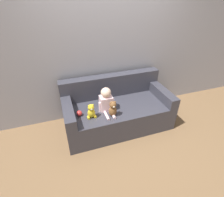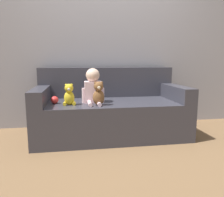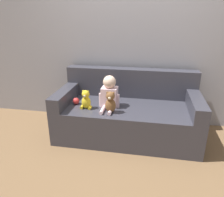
{
  "view_description": "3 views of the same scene",
  "coord_description": "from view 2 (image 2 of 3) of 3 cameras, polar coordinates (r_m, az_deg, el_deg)",
  "views": [
    {
      "loc": [
        -0.89,
        -2.32,
        2.15
      ],
      "look_at": [
        -0.1,
        -0.0,
        0.59
      ],
      "focal_mm": 28.0,
      "sensor_mm": 36.0,
      "label": 1
    },
    {
      "loc": [
        -0.41,
        -2.65,
        0.92
      ],
      "look_at": [
        -0.0,
        -0.12,
        0.49
      ],
      "focal_mm": 35.0,
      "sensor_mm": 36.0,
      "label": 2
    },
    {
      "loc": [
        0.28,
        -2.63,
        1.56
      ],
      "look_at": [
        -0.19,
        -0.11,
        0.56
      ],
      "focal_mm": 35.0,
      "sensor_mm": 36.0,
      "label": 3
    }
  ],
  "objects": [
    {
      "name": "couch",
      "position": [
        2.81,
        -0.49,
        -3.26
      ],
      "size": [
        1.83,
        0.89,
        0.85
      ],
      "color": "#383842",
      "rests_on": "ground_plane"
    },
    {
      "name": "teddy_bear_brown",
      "position": [
        2.43,
        -3.53,
        1.31
      ],
      "size": [
        0.13,
        0.12,
        0.27
      ],
      "color": "brown",
      "rests_on": "couch"
    },
    {
      "name": "ground_plane",
      "position": [
        2.84,
        -0.31,
        -9.44
      ],
      "size": [
        12.0,
        12.0,
        0.0
      ],
      "primitive_type": "plane",
      "color": "brown"
    },
    {
      "name": "toy_ball",
      "position": [
        2.62,
        -14.75,
        -0.37
      ],
      "size": [
        0.09,
        0.09,
        0.09
      ],
      "color": "red",
      "rests_on": "couch"
    },
    {
      "name": "person_baby",
      "position": [
        2.6,
        -4.99,
        2.86
      ],
      "size": [
        0.27,
        0.37,
        0.41
      ],
      "color": "silver",
      "rests_on": "couch"
    },
    {
      "name": "wall_back",
      "position": [
        3.23,
        -1.85,
        16.21
      ],
      "size": [
        8.0,
        0.05,
        2.6
      ],
      "color": "#93939E",
      "rests_on": "ground_plane"
    },
    {
      "name": "plush_toy_side",
      "position": [
        2.49,
        -11.13,
        0.88
      ],
      "size": [
        0.14,
        0.11,
        0.24
      ],
      "color": "yellow",
      "rests_on": "couch"
    }
  ]
}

